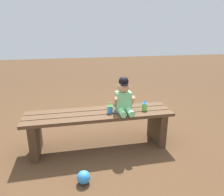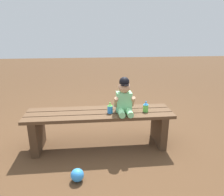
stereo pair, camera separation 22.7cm
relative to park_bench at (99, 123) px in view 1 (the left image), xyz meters
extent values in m
plane|color=#4C331E|center=(0.00, 0.00, -0.30)|extent=(16.00, 16.00, 0.00)
cube|color=#513823|center=(0.00, -0.14, 0.12)|extent=(1.67, 0.12, 0.04)
cube|color=#513823|center=(0.00, 0.00, 0.12)|extent=(1.67, 0.12, 0.04)
cube|color=#513823|center=(0.00, 0.14, 0.12)|extent=(1.67, 0.12, 0.04)
cube|color=#452F1E|center=(-0.71, 0.00, -0.10)|extent=(0.08, 0.40, 0.40)
cube|color=#452F1E|center=(0.71, 0.00, -0.10)|extent=(0.08, 0.40, 0.40)
cube|color=#7FCC8C|center=(0.28, -0.01, 0.25)|extent=(0.17, 0.12, 0.23)
sphere|color=tan|center=(0.28, -0.01, 0.42)|extent=(0.14, 0.14, 0.14)
cylinder|color=black|center=(0.28, -0.05, 0.46)|extent=(0.09, 0.09, 0.01)
sphere|color=black|center=(0.28, -0.01, 0.48)|extent=(0.11, 0.11, 0.11)
cylinder|color=#85D693|center=(0.23, -0.13, 0.17)|extent=(0.07, 0.16, 0.07)
cylinder|color=#85D693|center=(0.32, -0.13, 0.17)|extent=(0.07, 0.16, 0.07)
cylinder|color=tan|center=(0.18, -0.04, 0.26)|extent=(0.04, 0.12, 0.14)
cylinder|color=tan|center=(0.37, -0.04, 0.26)|extent=(0.04, 0.12, 0.14)
cylinder|color=#338CE5|center=(0.12, -0.04, 0.18)|extent=(0.06, 0.06, 0.08)
cone|color=#66CC4C|center=(0.12, -0.04, 0.23)|extent=(0.06, 0.06, 0.03)
cylinder|color=#66CC4C|center=(0.12, -0.04, 0.25)|extent=(0.01, 0.01, 0.02)
cylinder|color=#66CC4C|center=(0.53, -0.04, 0.18)|extent=(0.06, 0.06, 0.08)
cone|color=#338CE5|center=(0.53, -0.04, 0.23)|extent=(0.06, 0.06, 0.03)
cylinder|color=#338CE5|center=(0.53, -0.04, 0.25)|extent=(0.01, 0.01, 0.02)
sphere|color=#338CE5|center=(-0.23, -0.59, -0.24)|extent=(0.12, 0.12, 0.12)
camera|label=1|loc=(-0.30, -2.16, 1.04)|focal=33.27mm
camera|label=2|loc=(-0.07, -2.19, 1.04)|focal=33.27mm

